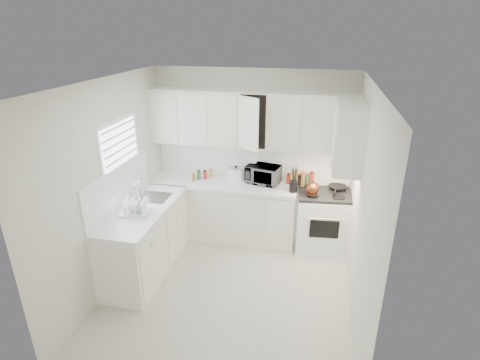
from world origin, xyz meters
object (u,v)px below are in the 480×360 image
(tea_kettle, at_px, (312,187))
(dish_rack, at_px, (134,206))
(stove, at_px, (323,213))
(microwave, at_px, (263,172))
(utensil_crock, at_px, (294,179))
(rice_cooker, at_px, (236,173))

(tea_kettle, bearing_deg, dish_rack, -172.72)
(stove, height_order, microwave, microwave)
(stove, bearing_deg, tea_kettle, -143.97)
(utensil_crock, bearing_deg, dish_rack, -149.83)
(tea_kettle, bearing_deg, microwave, 141.28)
(stove, distance_m, rice_cooker, 1.42)
(microwave, relative_size, utensil_crock, 1.25)
(utensil_crock, bearing_deg, microwave, 152.72)
(tea_kettle, distance_m, microwave, 0.79)
(rice_cooker, bearing_deg, utensil_crock, -10.70)
(microwave, bearing_deg, rice_cooker, -167.52)
(microwave, height_order, dish_rack, microwave)
(stove, bearing_deg, microwave, 168.34)
(stove, bearing_deg, rice_cooker, 170.32)
(microwave, xyz_separation_m, dish_rack, (-1.42, -1.35, -0.06))
(dish_rack, bearing_deg, tea_kettle, 13.94)
(rice_cooker, distance_m, dish_rack, 1.68)
(stove, height_order, rice_cooker, rice_cooker)
(tea_kettle, relative_size, microwave, 0.48)
(utensil_crock, bearing_deg, stove, 18.46)
(dish_rack, bearing_deg, stove, 15.27)
(utensil_crock, height_order, dish_rack, utensil_crock)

